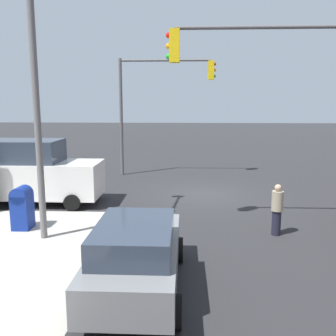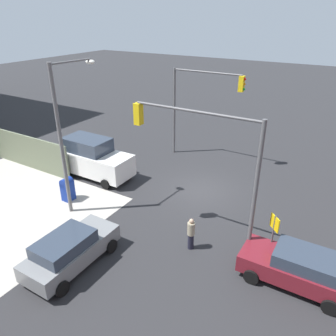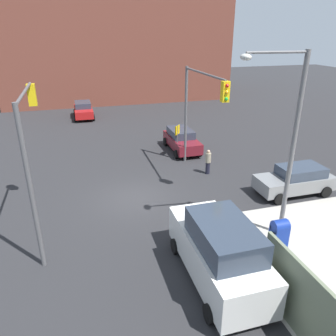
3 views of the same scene
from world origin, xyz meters
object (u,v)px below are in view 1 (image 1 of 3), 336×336
at_px(van_white_delivery, 32,173).
at_px(mailbox_blue, 22,206).
at_px(traffic_signal_se_corner, 157,93).
at_px(street_lamp_corner, 41,83).
at_px(traffic_signal_nw_corner, 283,85).
at_px(sedan_gray, 136,254).
at_px(pedestrian_crossing, 277,209).

bearing_deg(van_white_delivery, mailbox_blue, 106.52).
xyz_separation_m(traffic_signal_se_corner, mailbox_blue, (3.74, 9.50, -3.86)).
xyz_separation_m(street_lamp_corner, van_white_delivery, (1.99, -3.63, -3.42)).
height_order(street_lamp_corner, mailbox_blue, street_lamp_corner).
distance_m(traffic_signal_nw_corner, sedan_gray, 7.11).
bearing_deg(van_white_delivery, traffic_signal_se_corner, -126.63).
height_order(mailbox_blue, van_white_delivery, van_white_delivery).
bearing_deg(van_white_delivery, pedestrian_crossing, 159.61).
relative_size(van_white_delivery, pedestrian_crossing, 3.31).
relative_size(street_lamp_corner, pedestrian_crossing, 4.91).
bearing_deg(street_lamp_corner, van_white_delivery, -61.30).
bearing_deg(pedestrian_crossing, traffic_signal_se_corner, -135.26).
bearing_deg(traffic_signal_se_corner, traffic_signal_nw_corner, 117.14).
relative_size(traffic_signal_nw_corner, mailbox_blue, 4.55).
bearing_deg(mailbox_blue, traffic_signal_nw_corner, -176.57).
xyz_separation_m(traffic_signal_nw_corner, pedestrian_crossing, (0.15, 0.70, -3.82)).
bearing_deg(van_white_delivery, street_lamp_corner, 118.70).
bearing_deg(pedestrian_crossing, street_lamp_corner, -68.11).
height_order(traffic_signal_nw_corner, traffic_signal_se_corner, same).
xyz_separation_m(traffic_signal_nw_corner, mailbox_blue, (8.35, 0.50, -3.90)).
bearing_deg(street_lamp_corner, pedestrian_crossing, -178.14).
relative_size(traffic_signal_se_corner, sedan_gray, 1.49).
height_order(traffic_signal_nw_corner, pedestrian_crossing, traffic_signal_nw_corner).
height_order(mailbox_blue, sedan_gray, sedan_gray).
bearing_deg(traffic_signal_se_corner, van_white_delivery, 53.37).
bearing_deg(traffic_signal_nw_corner, pedestrian_crossing, 77.98).
bearing_deg(sedan_gray, mailbox_blue, -42.33).
distance_m(street_lamp_corner, sedan_gray, 6.11).
xyz_separation_m(traffic_signal_nw_corner, sedan_gray, (4.07, 4.40, -3.82)).
relative_size(traffic_signal_se_corner, street_lamp_corner, 0.81).
bearing_deg(van_white_delivery, sedan_gray, 126.37).
relative_size(mailbox_blue, van_white_delivery, 0.26).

